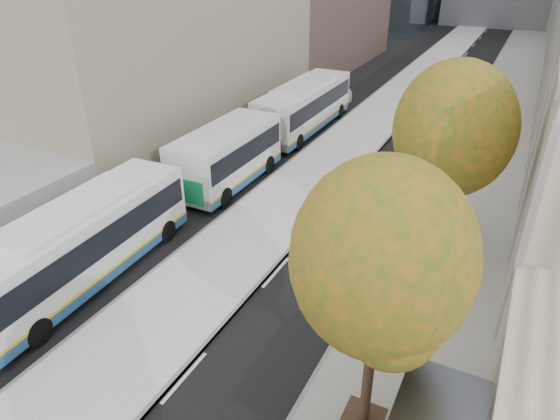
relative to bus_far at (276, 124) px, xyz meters
The scene contains 6 objects.
bus_platform 6.72m from the bus_far, 55.09° to the left, with size 4.25×150.00×0.15m, color silver.
sidewalk 13.00m from the bus_far, 24.52° to the left, with size 4.75×150.00×0.08m, color gray.
tree_c 20.39m from the bus_far, 56.05° to the right, with size 4.20×4.20×7.28m.
tree_d 14.09m from the bus_far, 34.31° to the right, with size 4.40×4.40×7.60m.
bus_far is the anchor object (origin of this frame).
distant_car 10.60m from the bus_far, 88.66° to the left, with size 1.50×3.73×1.27m, color white.
Camera 1 is at (5.73, 3.71, 11.51)m, focal length 32.00 mm.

